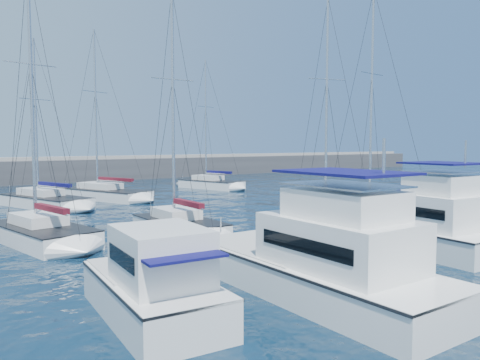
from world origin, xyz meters
TOP-DOWN VIEW (x-y plane):
  - ground at (0.00, 0.00)m, footprint 220.00×220.00m
  - breakwater at (0.00, 52.00)m, footprint 160.00×6.00m
  - motor_yacht_port_outer at (-10.79, -1.72)m, footprint 3.44×6.33m
  - motor_yacht_port_inner at (-5.41, -3.26)m, footprint 4.20×10.72m
  - motor_yacht_stbd_inner at (3.81, -1.62)m, footprint 4.60×8.41m
  - sailboat_mid_b at (-10.49, 11.32)m, footprint 4.08×7.54m
  - sailboat_mid_c at (-3.82, 8.78)m, footprint 3.33×6.64m
  - sailboat_mid_d at (6.81, 6.96)m, footprint 5.41×8.61m
  - sailboat_mid_e at (10.61, 6.04)m, footprint 3.54×7.03m
  - sailboat_back_a at (-6.40, 25.88)m, footprint 5.45×9.71m
  - sailboat_back_b at (-0.39, 28.34)m, footprint 6.02×10.29m
  - sailboat_back_c at (13.56, 31.11)m, footprint 4.80×8.38m

SIDE VIEW (x-z plane):
  - ground at x=0.00m, z-range 0.00..0.00m
  - sailboat_back_a at x=-6.40m, z-range -6.51..7.52m
  - sailboat_back_b at x=-0.39m, z-range -7.52..8.56m
  - sailboat_mid_d at x=6.81m, z-range -7.06..8.12m
  - sailboat_back_c at x=13.56m, z-range -7.07..8.13m
  - sailboat_mid_b at x=-10.49m, z-range -6.85..7.92m
  - sailboat_mid_c at x=-3.82m, z-range -6.45..7.52m
  - sailboat_mid_e at x=10.61m, z-range -7.52..8.64m
  - motor_yacht_port_outer at x=-10.79m, z-range -0.66..2.54m
  - breakwater at x=0.00m, z-range -1.17..3.28m
  - motor_yacht_stbd_inner at x=3.81m, z-range -1.21..3.48m
  - motor_yacht_port_inner at x=-5.41m, z-range -1.21..3.48m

